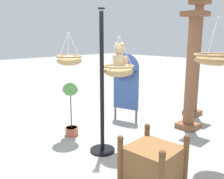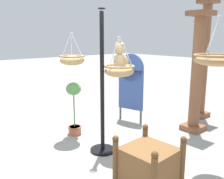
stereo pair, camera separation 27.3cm
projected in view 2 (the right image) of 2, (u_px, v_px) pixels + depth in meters
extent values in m
plane|color=gray|center=(107.00, 154.00, 4.28)|extent=(40.00, 40.00, 0.00)
cylinder|color=black|center=(102.00, 85.00, 4.16)|extent=(0.07, 0.07, 2.39)
cylinder|color=black|center=(103.00, 150.00, 4.40)|extent=(0.44, 0.44, 0.04)
torus|color=black|center=(102.00, 8.00, 3.91)|extent=(0.12, 0.12, 0.02)
ellipsoid|color=tan|center=(119.00, 71.00, 4.17)|extent=(0.49, 0.49, 0.19)
torus|color=#97794E|center=(119.00, 66.00, 4.15)|extent=(0.52, 0.52, 0.04)
ellipsoid|color=silver|center=(119.00, 70.00, 4.16)|extent=(0.44, 0.44, 0.15)
cylinder|color=#B7B7BC|center=(126.00, 52.00, 4.06)|extent=(0.21, 0.13, 0.50)
cylinder|color=#B7B7BC|center=(118.00, 51.00, 4.21)|extent=(0.21, 0.13, 0.50)
cylinder|color=#B7B7BC|center=(114.00, 52.00, 4.02)|extent=(0.01, 0.24, 0.50)
torus|color=#B7B7BC|center=(119.00, 36.00, 4.05)|extent=(0.06, 0.06, 0.01)
ellipsoid|color=tan|center=(120.00, 62.00, 4.14)|extent=(0.23, 0.20, 0.27)
sphere|color=tan|center=(120.00, 49.00, 4.09)|extent=(0.22, 0.22, 0.18)
ellipsoid|color=#D9B683|center=(123.00, 49.00, 4.14)|extent=(0.09, 0.08, 0.06)
sphere|color=black|center=(124.00, 49.00, 4.16)|extent=(0.03, 0.03, 0.03)
sphere|color=tan|center=(117.00, 44.00, 4.13)|extent=(0.07, 0.07, 0.07)
sphere|color=tan|center=(122.00, 44.00, 4.03)|extent=(0.07, 0.07, 0.07)
ellipsoid|color=tan|center=(116.00, 59.00, 4.24)|extent=(0.07, 0.13, 0.17)
ellipsoid|color=tan|center=(126.00, 60.00, 4.06)|extent=(0.07, 0.13, 0.17)
ellipsoid|color=tan|center=(121.00, 67.00, 4.27)|extent=(0.08, 0.16, 0.08)
ellipsoid|color=tan|center=(126.00, 67.00, 4.18)|extent=(0.08, 0.16, 0.08)
ellipsoid|color=tan|center=(72.00, 60.00, 4.75)|extent=(0.47, 0.47, 0.18)
torus|color=#97794E|center=(72.00, 56.00, 4.74)|extent=(0.49, 0.49, 0.04)
ellipsoid|color=silver|center=(72.00, 59.00, 4.75)|extent=(0.41, 0.41, 0.15)
cylinder|color=#B7B7BC|center=(77.00, 45.00, 4.66)|extent=(0.20, 0.12, 0.44)
cylinder|color=#B7B7BC|center=(71.00, 44.00, 4.79)|extent=(0.20, 0.12, 0.44)
cylinder|color=#B7B7BC|center=(67.00, 45.00, 4.62)|extent=(0.01, 0.23, 0.44)
torus|color=#B7B7BC|center=(71.00, 33.00, 4.65)|extent=(0.06, 0.06, 0.01)
ellipsoid|color=#A37F51|center=(216.00, 61.00, 3.48)|extent=(0.59, 0.59, 0.16)
torus|color=olive|center=(216.00, 55.00, 3.46)|extent=(0.61, 0.61, 0.04)
cylinder|color=#B7B7BC|center=(212.00, 36.00, 3.54)|extent=(0.25, 0.15, 0.54)
cylinder|color=#B7B7BC|center=(213.00, 36.00, 3.32)|extent=(0.01, 0.28, 0.54)
torus|color=#B7B7BC|center=(220.00, 16.00, 3.35)|extent=(0.06, 0.06, 0.01)
cylinder|color=brown|center=(197.00, 76.00, 5.15)|extent=(0.24, 0.24, 2.40)
cube|color=brown|center=(193.00, 127.00, 5.39)|extent=(0.42, 0.42, 0.12)
cube|color=brown|center=(201.00, 13.00, 4.89)|extent=(0.45, 0.45, 0.10)
cylinder|color=brown|center=(204.00, 63.00, 6.04)|extent=(0.21, 0.21, 2.76)
cube|color=brown|center=(200.00, 114.00, 6.31)|extent=(0.38, 0.38, 0.12)
cube|color=brown|center=(208.00, 1.00, 5.75)|extent=(0.40, 0.40, 0.10)
cube|color=brown|center=(149.00, 166.00, 3.36)|extent=(0.67, 0.66, 0.53)
cube|color=#382819|center=(149.00, 150.00, 3.31)|extent=(0.59, 0.58, 0.06)
cylinder|color=brown|center=(145.00, 148.00, 3.78)|extent=(0.08, 0.08, 0.63)
cylinder|color=brown|center=(182.00, 164.00, 3.33)|extent=(0.08, 0.08, 0.63)
cylinder|color=brown|center=(115.00, 163.00, 3.36)|extent=(0.08, 0.08, 0.63)
sphere|color=brown|center=(145.00, 127.00, 3.71)|extent=(0.09, 0.09, 0.09)
sphere|color=brown|center=(184.00, 139.00, 3.26)|extent=(0.09, 0.09, 0.09)
sphere|color=brown|center=(116.00, 139.00, 3.29)|extent=(0.09, 0.09, 0.09)
sphere|color=brown|center=(155.00, 155.00, 2.83)|extent=(0.09, 0.09, 0.09)
cylinder|color=#BC6042|center=(75.00, 130.00, 5.16)|extent=(0.26, 0.26, 0.17)
torus|color=#A9573B|center=(75.00, 127.00, 5.14)|extent=(0.29, 0.29, 0.03)
cylinder|color=#382819|center=(75.00, 127.00, 5.14)|extent=(0.23, 0.23, 0.03)
cylinder|color=#4C6B38|center=(74.00, 111.00, 5.07)|extent=(0.02, 0.02, 0.68)
ellipsoid|color=#56934C|center=(73.00, 89.00, 4.98)|extent=(0.30, 0.30, 0.26)
cylinder|color=#AD563D|center=(134.00, 103.00, 7.20)|extent=(0.25, 0.25, 0.24)
torus|color=#9C4E37|center=(135.00, 99.00, 7.18)|extent=(0.29, 0.29, 0.03)
cylinder|color=#382819|center=(135.00, 99.00, 7.18)|extent=(0.22, 0.22, 0.03)
ellipsoid|color=#1E5B28|center=(138.00, 97.00, 7.08)|extent=(0.26, 0.06, 0.15)
ellipsoid|color=#1E5B28|center=(137.00, 96.00, 7.23)|extent=(0.06, 0.23, 0.20)
ellipsoid|color=#1E5B28|center=(132.00, 96.00, 7.24)|extent=(0.24, 0.06, 0.20)
ellipsoid|color=#1E5B28|center=(132.00, 97.00, 7.09)|extent=(0.07, 0.24, 0.19)
cube|color=#334C8C|center=(131.00, 90.00, 5.83)|extent=(0.64, 0.20, 0.94)
cylinder|color=#334C8C|center=(131.00, 68.00, 5.73)|extent=(0.64, 0.20, 0.65)
cylinder|color=#4C4C4C|center=(120.00, 113.00, 6.12)|extent=(0.05, 0.05, 0.30)
cylinder|color=#4C4C4C|center=(141.00, 117.00, 5.80)|extent=(0.05, 0.05, 0.30)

